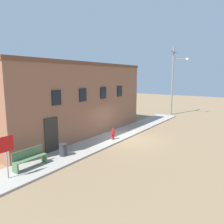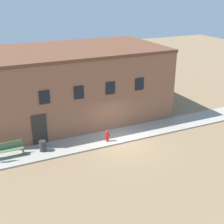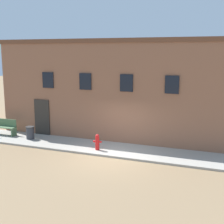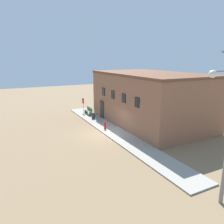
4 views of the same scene
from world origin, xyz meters
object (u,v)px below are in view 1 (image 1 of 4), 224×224
(fire_hydrant, at_px, (113,134))
(utility_pole, at_px, (174,78))
(bench, at_px, (30,158))
(stop_sign, at_px, (6,149))
(trash_bin, at_px, (63,150))

(fire_hydrant, relative_size, utility_pole, 0.10)
(fire_hydrant, xyz_separation_m, bench, (-6.46, 0.71, 0.07))
(fire_hydrant, bearing_deg, utility_pole, 0.85)
(fire_hydrant, distance_m, utility_pole, 13.79)
(bench, height_order, utility_pole, utility_pole)
(stop_sign, bearing_deg, bench, 11.88)
(bench, bearing_deg, trash_bin, -5.71)
(stop_sign, distance_m, trash_bin, 3.53)
(fire_hydrant, bearing_deg, bench, 173.69)
(stop_sign, height_order, utility_pole, utility_pole)
(bench, relative_size, utility_pole, 0.21)
(fire_hydrant, distance_m, bench, 6.50)
(stop_sign, xyz_separation_m, trash_bin, (3.39, 0.07, -1.01))
(bench, bearing_deg, stop_sign, -168.12)
(utility_pole, bearing_deg, stop_sign, 179.34)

